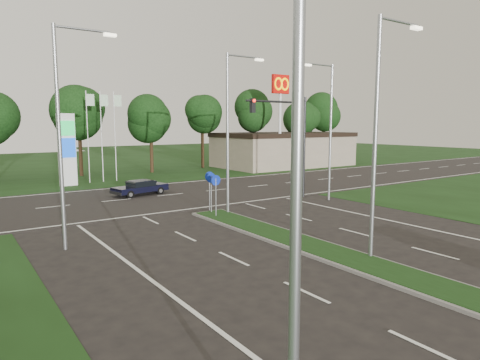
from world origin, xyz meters
TOP-DOWN VIEW (x-y plane):
  - verge_far at (0.00, 55.00)m, footprint 160.00×50.00m
  - cross_road at (0.00, 24.00)m, footprint 160.00×12.00m
  - median_kerb at (0.00, 4.00)m, footprint 2.00×26.00m
  - commercial_building at (22.00, 36.00)m, footprint 16.00×9.00m
  - streetlight_median_near at (1.00, 6.00)m, footprint 2.53×0.22m
  - streetlight_median_far at (1.00, 16.00)m, footprint 2.53×0.22m
  - streetlight_left_near at (-8.30, 0.00)m, footprint 2.53×0.22m
  - streetlight_left_far at (-8.30, 14.00)m, footprint 2.53×0.22m
  - streetlight_right_far at (8.80, 16.00)m, footprint 2.53×0.22m
  - traffic_signal at (7.19, 18.00)m, footprint 5.10×0.42m
  - median_signs at (0.00, 16.40)m, footprint 1.16×1.76m
  - gas_pylon at (-3.79, 33.05)m, footprint 5.80×1.26m
  - mcdonalds_sign at (18.00, 31.97)m, footprint 2.20×0.47m
  - treeline_far at (0.10, 39.93)m, footprint 6.00×6.00m
  - navy_sedan at (-0.82, 25.18)m, footprint 4.12×2.28m

SIDE VIEW (x-z plane):
  - verge_far at x=0.00m, z-range -0.01..0.01m
  - cross_road at x=0.00m, z-range -0.01..0.01m
  - median_kerb at x=0.00m, z-range 0.00..0.12m
  - navy_sedan at x=-0.82m, z-range 0.04..1.11m
  - median_signs at x=0.00m, z-range 0.52..2.90m
  - commercial_building at x=22.00m, z-range 0.00..4.00m
  - gas_pylon at x=-3.79m, z-range -0.80..7.20m
  - traffic_signal at x=7.19m, z-range 1.15..8.15m
  - streetlight_median_near at x=1.00m, z-range 0.58..9.58m
  - streetlight_median_far at x=1.00m, z-range 0.58..9.58m
  - streetlight_left_near at x=-8.30m, z-range 0.58..9.58m
  - streetlight_left_far at x=-8.30m, z-range 0.58..9.58m
  - streetlight_right_far at x=8.80m, z-range 0.58..9.58m
  - treeline_far at x=0.10m, z-range 1.88..11.78m
  - mcdonalds_sign at x=18.00m, z-range 2.79..13.19m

